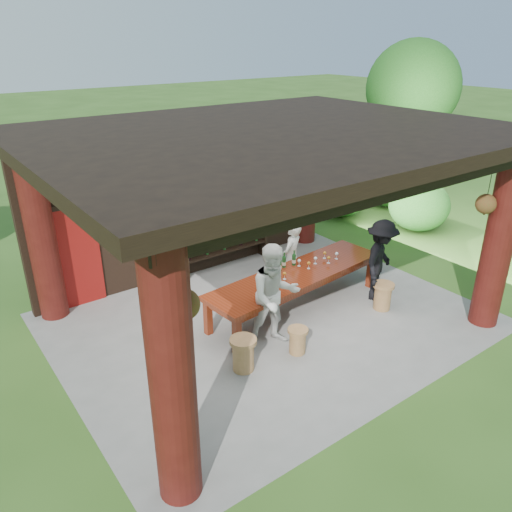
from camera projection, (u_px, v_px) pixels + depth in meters
ground at (269, 319)px, 9.31m from camera, size 90.00×90.00×0.00m
pavilion at (254, 205)px, 8.75m from camera, size 7.50×6.00×3.60m
wine_shelf at (224, 226)px, 11.05m from camera, size 2.21×0.34×1.94m
tasting_table at (297, 278)px, 9.44m from camera, size 3.94×1.35×0.75m
stool_near_left at (298, 340)px, 8.24m from camera, size 0.35×0.35×0.45m
stool_near_right at (383, 295)px, 9.56m from camera, size 0.41×0.41×0.54m
stool_far_left at (243, 353)px, 7.80m from camera, size 0.43×0.43×0.56m
host at (292, 258)px, 10.05m from camera, size 0.64×0.55×1.49m
guest_woman at (275, 296)px, 8.23m from camera, size 1.04×0.91×1.82m
guest_man at (380, 261)px, 9.72m from camera, size 1.23×1.02×1.66m
table_bottles at (286, 260)px, 9.55m from camera, size 0.48×0.16×0.31m
table_glasses at (314, 262)px, 9.68m from camera, size 1.48×0.34×0.15m
napkin_basket at (268, 286)px, 8.77m from camera, size 0.28×0.20×0.14m
shrubs at (315, 248)px, 11.02m from camera, size 15.09×7.95×1.36m
trees at (348, 108)px, 11.12m from camera, size 20.54×11.71×4.80m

